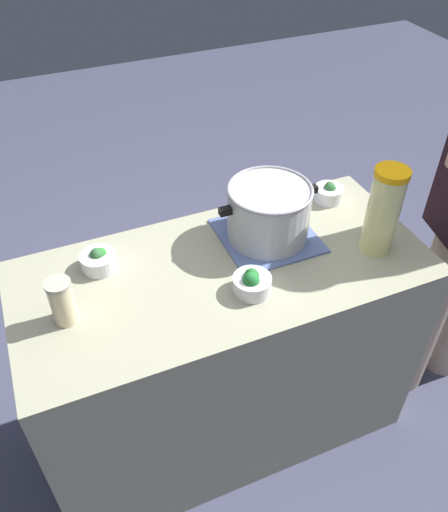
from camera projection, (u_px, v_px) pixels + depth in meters
ground_plane at (224, 417)px, 2.21m from camera, size 8.00×8.00×0.00m
counter_slab at (224, 354)px, 1.93m from camera, size 1.32×0.60×0.86m
dish_cloth at (267, 236)px, 1.76m from camera, size 0.31×0.31×0.01m
cooking_pot at (269, 211)px, 1.70m from camera, size 0.34×0.27×0.19m
lemonade_pitcher at (383, 211)px, 1.62m from camera, size 0.11×0.11×0.30m
mason_jar at (62, 301)px, 1.44m from camera, size 0.07×0.07×0.14m
broccoli_bowl_front at (329, 193)px, 1.91m from camera, size 0.10×0.10×0.07m
broccoli_bowl_center at (252, 283)px, 1.55m from camera, size 0.12×0.12×0.08m
broccoli_bowl_back at (99, 260)px, 1.63m from camera, size 0.11×0.11×0.07m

